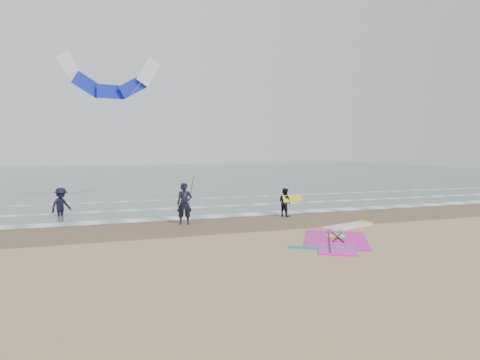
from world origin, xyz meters
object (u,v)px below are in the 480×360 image
object	(u,v)px
person_walking	(285,202)
surf_kite	(110,81)
person_wading	(61,199)
windsurf_rig	(341,235)
person_standing	(184,204)

from	to	relation	value
person_walking	surf_kite	xyz separation A→B (m)	(-8.57, 8.53, 7.32)
person_walking	person_wading	distance (m)	12.10
windsurf_rig	surf_kite	world-z (taller)	surf_kite
person_walking	surf_kite	bearing A→B (deg)	21.30
person_standing	person_wading	distance (m)	7.37
windsurf_rig	person_wading	world-z (taller)	person_wading
person_standing	person_walking	distance (m)	5.70
person_walking	surf_kite	distance (m)	14.14
windsurf_rig	surf_kite	bearing A→B (deg)	120.89
person_wading	surf_kite	xyz separation A→B (m)	(2.89, 4.68, 7.13)
person_standing	person_wading	bearing A→B (deg)	155.05
person_walking	person_wading	xyz separation A→B (m)	(-11.46, 3.86, 0.19)
person_standing	person_walking	xyz separation A→B (m)	(5.66, 0.68, -0.24)
surf_kite	windsurf_rig	bearing A→B (deg)	-59.11
windsurf_rig	surf_kite	size ratio (longest dim) A/B	0.70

